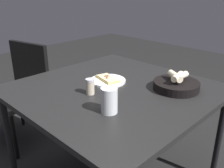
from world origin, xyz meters
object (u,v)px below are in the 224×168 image
at_px(bread_basket, 177,84).
at_px(beer_glass, 109,102).
at_px(chair_near, 21,87).
at_px(dining_table, 114,96).
at_px(pizza_plate, 108,80).
at_px(pepper_shaker, 90,87).

height_order(bread_basket, beer_glass, beer_glass).
xyz_separation_m(beer_glass, chair_near, (0.09, 1.17, -0.28)).
bearing_deg(chair_near, dining_table, -81.29).
distance_m(beer_glass, chair_near, 1.20).
relative_size(pizza_plate, chair_near, 0.27).
distance_m(beer_glass, pepper_shaker, 0.25).
distance_m(dining_table, bread_basket, 0.38).
xyz_separation_m(dining_table, beer_glass, (-0.24, -0.20, 0.11)).
distance_m(pizza_plate, pepper_shaker, 0.22).
xyz_separation_m(bread_basket, pepper_shaker, (-0.41, 0.31, 0.01)).
bearing_deg(pepper_shaker, beer_glass, -108.81).
xyz_separation_m(pepper_shaker, chair_near, (0.01, 0.93, -0.27)).
xyz_separation_m(bread_basket, beer_glass, (-0.49, 0.08, 0.02)).
bearing_deg(bread_basket, beer_glass, 170.66).
distance_m(pizza_plate, chair_near, 0.92).
bearing_deg(pepper_shaker, chair_near, 89.23).
xyz_separation_m(pizza_plate, bread_basket, (0.20, -0.38, 0.02)).
bearing_deg(bread_basket, chair_near, 107.50).
height_order(pizza_plate, beer_glass, beer_glass).
bearing_deg(dining_table, pepper_shaker, 167.71).
distance_m(dining_table, chair_near, 0.99).
height_order(dining_table, pizza_plate, pizza_plate).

